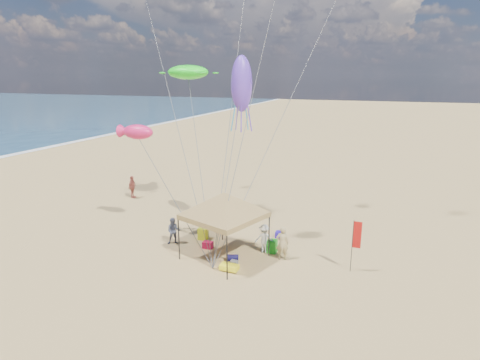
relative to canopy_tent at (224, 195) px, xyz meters
The scene contains 18 objects.
ground 3.97m from the canopy_tent, 76.47° to the right, with size 280.00×280.00×0.00m, color tan.
canopy_tent is the anchor object (origin of this frame).
feather_flag 6.75m from the canopy_tent, ahead, with size 0.41×0.04×2.66m.
cooler_red 3.59m from the canopy_tent, 150.26° to the left, with size 0.54×0.38×0.38m, color #AA0D33.
cooler_blue 5.25m from the canopy_tent, 60.05° to the left, with size 0.54×0.38×0.38m, color #2514A3.
bag_navy 3.32m from the canopy_tent, 23.96° to the right, with size 0.36×0.36×0.60m, color #100C39.
bag_orange 4.74m from the canopy_tent, 113.49° to the left, with size 0.36×0.36×0.60m, color red.
chair_green 4.06m from the canopy_tent, 34.88° to the left, with size 0.50×0.50×0.70m, color #1B931A.
chair_yellow 4.15m from the canopy_tent, 139.48° to the left, with size 0.50×0.50×0.70m, color #C6D918.
crate_grey 3.47m from the canopy_tent, 41.03° to the right, with size 0.34×0.30×0.28m, color slate.
beach_cart 3.58m from the canopy_tent, 58.47° to the right, with size 0.90×0.50×0.24m, color #FFF31C.
person_near_a 3.94m from the canopy_tent, 17.11° to the left, with size 0.66×0.43×1.80m, color tan.
person_near_b 4.34m from the canopy_tent, 169.76° to the left, with size 0.75×0.59×1.55m, color #3A3E50.
person_near_c 3.45m from the canopy_tent, 37.54° to the left, with size 1.03×0.59×1.59m, color beige.
person_far_a 13.24m from the canopy_tent, 146.26° to the left, with size 1.03×0.43×1.76m, color #9B483B.
turtle_kite 9.19m from the canopy_tent, 131.11° to the left, with size 2.63×2.11×0.88m, color #1AFF1F.
fish_kite 6.48m from the canopy_tent, 168.14° to the left, with size 1.89×0.95×0.84m, color #E01F60.
squid_kite 5.93m from the canopy_tent, 89.02° to the left, with size 1.12×1.12×2.92m, color #653BCF.
Camera 1 is at (7.07, -15.82, 9.31)m, focal length 29.85 mm.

